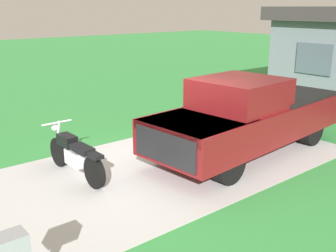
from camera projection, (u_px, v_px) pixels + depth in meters
name	position (u px, v px, depth m)	size (l,w,h in m)	color
ground_plane	(166.00, 166.00, 9.21)	(80.00, 80.00, 0.00)	#348C40
driveway_pad	(166.00, 166.00, 9.21)	(4.42, 8.83, 0.01)	#BCBCBC
motorcycle	(75.00, 155.00, 8.55)	(2.21, 0.70, 1.09)	black
pickup_truck	(249.00, 115.00, 9.85)	(2.45, 5.76, 1.90)	black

